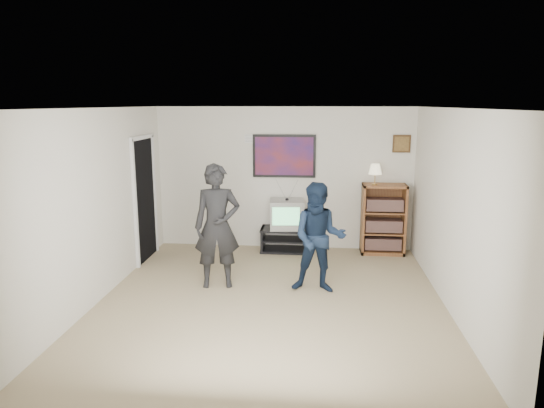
% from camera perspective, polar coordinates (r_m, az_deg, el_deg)
% --- Properties ---
extents(room_shell, '(4.51, 5.00, 2.51)m').
position_cam_1_polar(room_shell, '(6.46, 0.14, 0.11)').
color(room_shell, '#8A7457').
rests_on(room_shell, ground).
extents(media_stand, '(0.84, 0.47, 0.42)m').
position_cam_1_polar(media_stand, '(8.53, 1.52, -4.20)').
color(media_stand, black).
rests_on(media_stand, room_shell).
extents(crt_television, '(0.63, 0.55, 0.50)m').
position_cam_1_polar(crt_television, '(8.41, 1.77, -1.21)').
color(crt_television, '#989994').
rests_on(crt_television, media_stand).
extents(bookshelf, '(0.73, 0.42, 1.21)m').
position_cam_1_polar(bookshelf, '(8.54, 12.94, -1.74)').
color(bookshelf, brown).
rests_on(bookshelf, room_shell).
extents(table_lamp, '(0.22, 0.22, 0.35)m').
position_cam_1_polar(table_lamp, '(8.32, 12.03, 3.43)').
color(table_lamp, '#FFF3C1').
rests_on(table_lamp, bookshelf).
extents(person_tall, '(0.71, 0.53, 1.75)m').
position_cam_1_polar(person_tall, '(6.80, -6.46, -2.61)').
color(person_tall, black).
rests_on(person_tall, room_shell).
extents(person_short, '(0.77, 0.62, 1.52)m').
position_cam_1_polar(person_short, '(6.63, 5.53, -4.00)').
color(person_short, '#131F34').
rests_on(person_short, room_shell).
extents(controller_left, '(0.08, 0.13, 0.04)m').
position_cam_1_polar(controller_left, '(6.90, -6.07, 0.38)').
color(controller_left, white).
rests_on(controller_left, person_tall).
extents(controller_right, '(0.07, 0.13, 0.04)m').
position_cam_1_polar(controller_right, '(6.77, 6.04, -1.62)').
color(controller_right, white).
rests_on(controller_right, person_short).
extents(poster, '(1.10, 0.03, 0.75)m').
position_cam_1_polar(poster, '(8.49, 1.44, 5.66)').
color(poster, black).
rests_on(poster, room_shell).
extents(air_vent, '(0.28, 0.02, 0.14)m').
position_cam_1_polar(air_vent, '(8.53, -2.27, 7.70)').
color(air_vent, white).
rests_on(air_vent, room_shell).
extents(small_picture, '(0.30, 0.03, 0.30)m').
position_cam_1_polar(small_picture, '(8.58, 15.00, 6.87)').
color(small_picture, '#422815').
rests_on(small_picture, room_shell).
extents(doorway, '(0.03, 0.85, 2.00)m').
position_cam_1_polar(doorway, '(8.20, -14.79, 0.45)').
color(doorway, black).
rests_on(doorway, room_shell).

